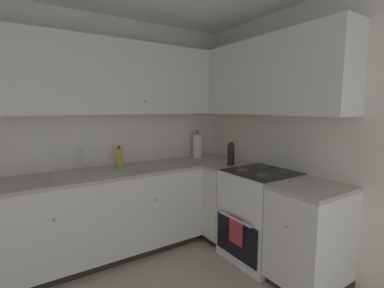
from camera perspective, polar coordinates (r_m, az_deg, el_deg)
The scene contains 14 objects.
wall_back at distance 3.06m, azimuth -27.90°, elevation 1.38°, with size 4.18×0.05×2.48m, color silver.
wall_right at distance 2.75m, azimuth 25.24°, elevation 0.94°, with size 0.05×3.26×2.48m, color silver.
lower_cabinets_back at distance 3.00m, azimuth -18.30°, elevation -14.15°, with size 2.06×0.62×0.85m.
countertop_back at distance 2.87m, azimuth -18.69°, elevation -5.99°, with size 3.27×0.60×0.04m, color #B7A89E.
lower_cabinets_right at distance 2.80m, azimuth 17.27°, elevation -15.70°, with size 0.62×1.37×0.85m.
countertop_right at distance 2.66m, azimuth 17.60°, elevation -6.99°, with size 0.60×1.37×0.03m.
oven_range at distance 2.94m, azimuth 13.99°, elevation -13.99°, with size 0.68×0.62×1.04m.
upper_cabinets_back at distance 2.91m, azimuth -23.34°, elevation 12.85°, with size 2.95×0.34×0.74m.
upper_cabinets_right at distance 2.99m, azimuth 13.55°, elevation 13.10°, with size 0.32×1.92×0.74m.
sink at distance 2.82m, azimuth -20.85°, elevation -6.79°, with size 0.61×0.40×0.10m.
faucet at distance 2.99m, azimuth -21.79°, elevation -2.58°, with size 0.07×0.16×0.23m.
soap_bottle at distance 3.09m, azimuth -14.82°, elevation -2.66°, with size 0.06×0.06×0.22m.
paper_towel_roll at distance 3.51m, azimuth 1.12°, elevation -0.38°, with size 0.11×0.11×0.36m.
oil_bottle at distance 3.09m, azimuth 8.06°, elevation -2.15°, with size 0.08×0.08×0.25m.
Camera 1 is at (-0.27, -1.43, 1.52)m, focal length 25.77 mm.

